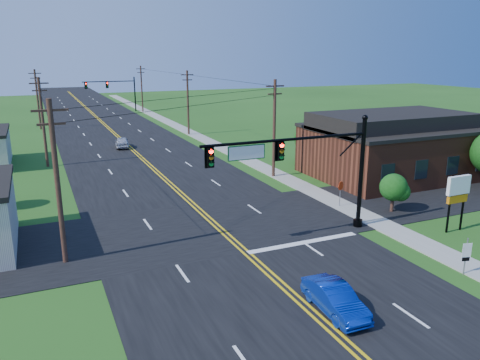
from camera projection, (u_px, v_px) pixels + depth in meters
name	position (u px, v px, depth m)	size (l,w,h in m)	color
ground	(308.00, 314.00, 20.80)	(260.00, 260.00, 0.00)	#204B15
road_main	(117.00, 137.00, 64.97)	(16.00, 220.00, 0.04)	black
road_cross	(213.00, 226.00, 31.39)	(70.00, 10.00, 0.04)	black
sidewalk	(213.00, 143.00, 60.21)	(2.00, 160.00, 0.08)	gray
signal_mast_main	(302.00, 164.00, 28.32)	(11.30, 0.60, 7.48)	black
signal_mast_far	(112.00, 89.00, 92.02)	(10.98, 0.60, 7.48)	black
brick_building	(390.00, 151.00, 43.87)	(14.20, 11.20, 4.70)	#5B2A1A
utility_pole_left_a	(57.00, 180.00, 24.70)	(1.80, 0.28, 9.00)	#352018
utility_pole_left_b	(43.00, 121.00, 46.79)	(1.80, 0.28, 9.00)	#352018
utility_pole_left_c	(38.00, 98.00, 70.64)	(1.80, 0.28, 9.00)	#352018
utility_pole_right_a	(274.00, 127.00, 42.82)	(1.80, 0.28, 9.00)	#352018
utility_pole_right_b	(188.00, 101.00, 65.79)	(1.80, 0.28, 9.00)	#352018
utility_pole_right_c	(142.00, 88.00, 92.30)	(1.80, 0.28, 9.00)	#352018
tree_right_back	(308.00, 138.00, 49.32)	(3.00, 3.00, 4.10)	#352018
shrub_corner	(394.00, 187.00, 33.77)	(2.00, 2.00, 2.86)	#352018
blue_car	(335.00, 300.00, 20.72)	(1.36, 3.90, 1.28)	#072599
distant_car	(122.00, 142.00, 57.41)	(1.58, 3.94, 1.34)	silver
route_sign	(466.00, 254.00, 24.15)	(0.50, 0.16, 2.05)	slate
stop_sign	(341.00, 188.00, 34.97)	(0.66, 0.33, 2.01)	slate
pylon_sign	(458.00, 191.00, 29.80)	(1.81, 0.28, 3.71)	black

